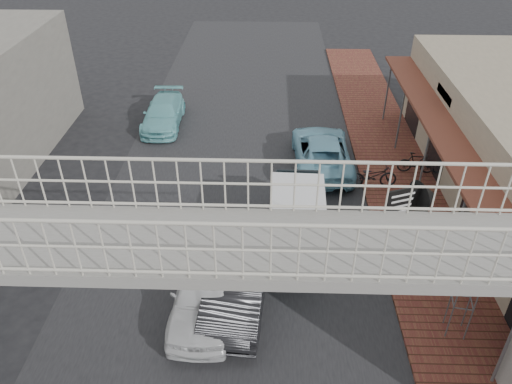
# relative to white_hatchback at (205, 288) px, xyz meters

# --- Properties ---
(ground) EXTENTS (120.00, 120.00, 0.00)m
(ground) POSITION_rel_white_hatchback_xyz_m (0.50, 0.66, -0.74)
(ground) COLOR black
(ground) RESTS_ON ground
(road_strip) EXTENTS (10.00, 60.00, 0.01)m
(road_strip) POSITION_rel_white_hatchback_xyz_m (0.50, 0.66, -0.74)
(road_strip) COLOR black
(road_strip) RESTS_ON ground
(sidewalk) EXTENTS (3.00, 40.00, 0.10)m
(sidewalk) POSITION_rel_white_hatchback_xyz_m (7.00, 3.66, -0.69)
(sidewalk) COLOR brown
(sidewalk) RESTS_ON ground
(footbridge) EXTENTS (16.40, 2.40, 6.34)m
(footbridge) POSITION_rel_white_hatchback_xyz_m (0.50, -3.34, 2.43)
(footbridge) COLOR gray
(footbridge) RESTS_ON ground
(white_hatchback) EXTENTS (1.86, 4.40, 1.49)m
(white_hatchback) POSITION_rel_white_hatchback_xyz_m (0.00, 0.00, 0.00)
(white_hatchback) COLOR white
(white_hatchback) RESTS_ON ground
(dark_sedan) EXTENTS (1.98, 4.78, 1.54)m
(dark_sedan) POSITION_rel_white_hatchback_xyz_m (0.90, 0.38, 0.03)
(dark_sedan) COLOR black
(dark_sedan) RESTS_ON ground
(angkot_curb) EXTENTS (2.39, 5.04, 1.39)m
(angkot_curb) POSITION_rel_white_hatchback_xyz_m (3.96, 8.19, -0.05)
(angkot_curb) COLOR #72AFC6
(angkot_curb) RESTS_ON ground
(angkot_far) EXTENTS (1.81, 4.30, 1.24)m
(angkot_far) POSITION_rel_white_hatchback_xyz_m (-3.43, 11.87, -0.12)
(angkot_far) COLOR #75C5CB
(angkot_far) RESTS_ON ground
(angkot_van) EXTENTS (1.97, 4.04, 1.95)m
(angkot_van) POSITION_rel_white_hatchback_xyz_m (2.70, 2.96, 0.49)
(angkot_van) COLOR black
(angkot_van) RESTS_ON ground
(motorcycle_near) EXTENTS (1.96, 0.77, 1.01)m
(motorcycle_near) POSITION_rel_white_hatchback_xyz_m (5.80, 6.45, -0.14)
(motorcycle_near) COLOR black
(motorcycle_near) RESTS_ON sidewalk
(motorcycle_far) EXTENTS (1.56, 0.56, 0.92)m
(motorcycle_far) POSITION_rel_white_hatchback_xyz_m (7.79, 7.58, -0.18)
(motorcycle_far) COLOR black
(motorcycle_far) RESTS_ON sidewalk
(street_clock) EXTENTS (0.69, 0.60, 2.69)m
(street_clock) POSITION_rel_white_hatchback_xyz_m (6.90, -0.79, 1.59)
(street_clock) COLOR #59595B
(street_clock) RESTS_ON sidewalk
(arrow_sign) EXTENTS (1.80, 1.21, 2.98)m
(arrow_sign) POSITION_rel_white_hatchback_xyz_m (6.39, 2.18, 1.76)
(arrow_sign) COLOR #59595B
(arrow_sign) RESTS_ON sidewalk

